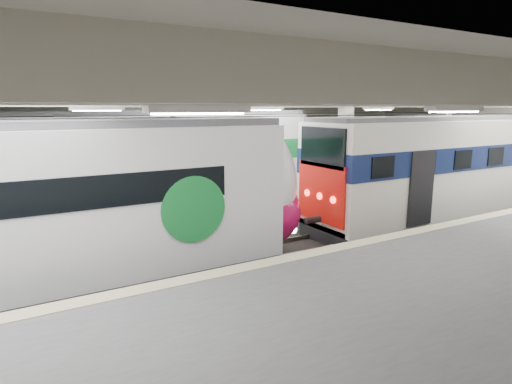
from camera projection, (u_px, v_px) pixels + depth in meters
station_hall at (326, 164)px, 13.25m from camera, size 36.00×24.00×5.75m
modern_emu at (90, 208)px, 11.57m from camera, size 14.59×3.01×4.67m
older_rer at (445, 166)px, 18.94m from camera, size 14.08×3.11×4.62m
far_train at (137, 169)px, 17.55m from camera, size 15.53×3.89×4.86m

